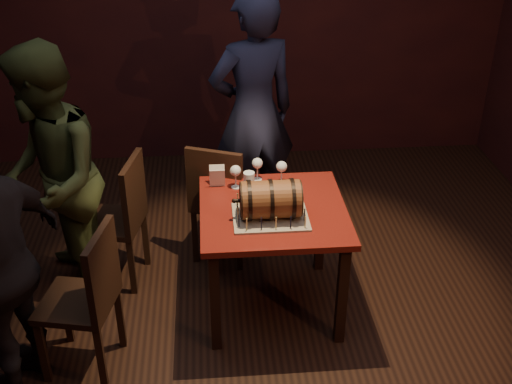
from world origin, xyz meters
TOP-DOWN VIEW (x-y plane):
  - room_shell at (0.00, 0.00)m, footprint 5.04×5.04m
  - pub_table at (0.17, 0.19)m, footprint 0.90×0.90m
  - cake_board at (0.15, 0.08)m, footprint 0.45×0.35m
  - barrel_cake at (0.15, 0.08)m, footprint 0.41×0.24m
  - birthday_candles at (0.15, 0.08)m, footprint 0.40×0.30m
  - wine_glass_left at (-0.04, 0.47)m, footprint 0.07×0.07m
  - wine_glass_mid at (0.11, 0.56)m, footprint 0.07×0.07m
  - wine_glass_right at (0.26, 0.50)m, footprint 0.07×0.07m
  - pint_of_ale at (0.04, 0.39)m, footprint 0.07×0.07m
  - menu_card at (-0.16, 0.51)m, footprint 0.10×0.05m
  - chair_back at (-0.14, 0.75)m, footprint 0.52×0.52m
  - chair_left_rear at (-0.81, 0.57)m, footprint 0.47×0.47m
  - chair_left_front at (-0.91, -0.27)m, footprint 0.48×0.48m
  - person_back at (0.13, 1.27)m, footprint 0.78×0.63m
  - person_left_rear at (-1.20, 0.44)m, footprint 0.80×0.95m

SIDE VIEW (x-z plane):
  - chair_back at x=-0.14m, z-range 0.06..0.99m
  - chair_left_rear at x=-0.81m, z-range 0.06..0.99m
  - chair_left_front at x=-0.91m, z-range 0.06..0.99m
  - pub_table at x=0.17m, z-range 0.27..1.02m
  - cake_board at x=0.15m, z-range 0.75..0.76m
  - birthday_candles at x=0.15m, z-range 0.76..0.85m
  - menu_card at x=-0.16m, z-range 0.75..0.88m
  - pint_of_ale at x=0.04m, z-range 0.75..0.90m
  - wine_glass_mid at x=0.11m, z-range 0.79..0.95m
  - wine_glass_left at x=-0.04m, z-range 0.79..0.95m
  - wine_glass_right at x=0.26m, z-range 0.79..0.95m
  - person_left_rear at x=-1.20m, z-range 0.00..1.74m
  - barrel_cake at x=0.15m, z-range 0.75..1.00m
  - person_back at x=0.13m, z-range 0.00..1.86m
  - room_shell at x=0.00m, z-range 0.00..2.80m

